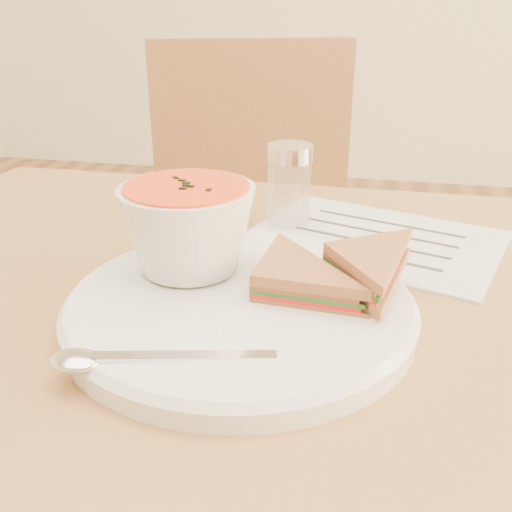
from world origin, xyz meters
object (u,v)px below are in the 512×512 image
(plate, at_px, (240,308))
(condiment_shaker, at_px, (289,186))
(soup_bowl, at_px, (189,232))
(chair_far, at_px, (260,292))

(plate, bearing_deg, condiment_shaker, 88.86)
(plate, bearing_deg, soup_bowl, 145.93)
(plate, relative_size, soup_bowl, 2.46)
(plate, bearing_deg, chair_far, 100.10)
(chair_far, height_order, condiment_shaker, chair_far)
(chair_far, bearing_deg, condiment_shaker, 89.92)
(chair_far, bearing_deg, soup_bowl, 77.18)
(chair_far, distance_m, plate, 0.65)
(plate, distance_m, condiment_shaker, 0.24)
(condiment_shaker, bearing_deg, soup_bowl, -107.93)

